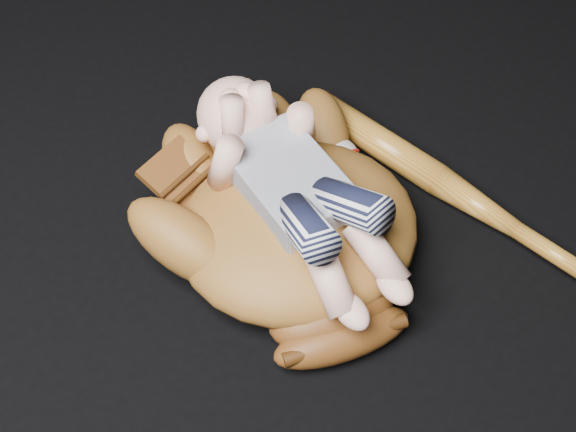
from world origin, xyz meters
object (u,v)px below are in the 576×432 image
Objects in this scene: baseball_glove at (298,221)px; newborn_baby at (302,190)px; baseball_bat at (454,190)px; baseball at (337,160)px.

newborn_baby is at bearing -1.80° from baseball_glove.
baseball_bat is 0.18m from baseball.
baseball is at bearing 36.30° from newborn_baby.
baseball is (0.13, 0.09, -0.04)m from baseball_glove.
newborn_baby reaches higher than baseball_glove.
baseball_glove is at bearing 166.14° from newborn_baby.
baseball is (0.12, 0.09, -0.10)m from newborn_baby.
baseball_glove reaches higher than baseball.
baseball_bat is (0.24, -0.04, -0.05)m from baseball_glove.
newborn_baby is at bearing 170.59° from baseball_bat.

